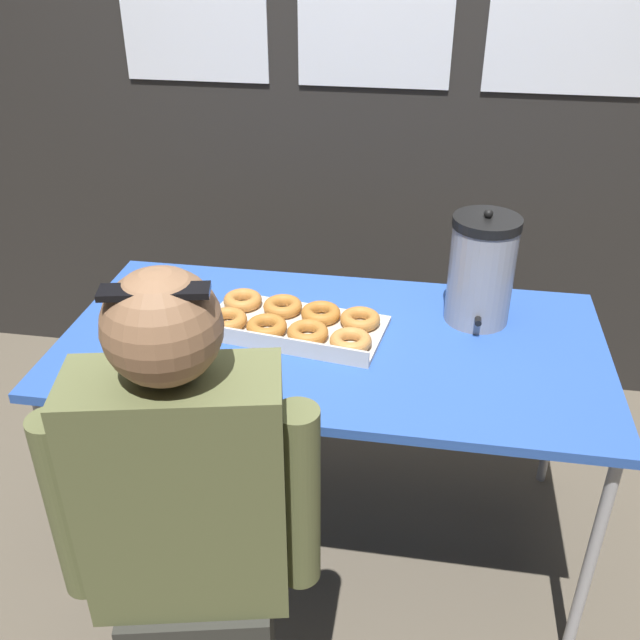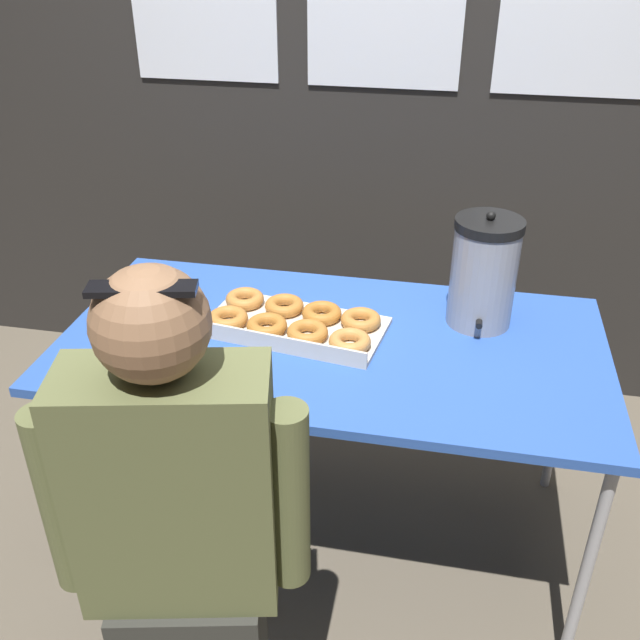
{
  "view_description": "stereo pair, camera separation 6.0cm",
  "coord_description": "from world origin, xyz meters",
  "px_view_note": "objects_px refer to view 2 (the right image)",
  "views": [
    {
      "loc": [
        0.25,
        -1.73,
        1.84
      ],
      "look_at": [
        -0.04,
        0.0,
        0.81
      ],
      "focal_mm": 40.0,
      "sensor_mm": 36.0,
      "label": 1
    },
    {
      "loc": [
        0.31,
        -1.72,
        1.84
      ],
      "look_at": [
        -0.04,
        0.0,
        0.81
      ],
      "focal_mm": 40.0,
      "sensor_mm": 36.0,
      "label": 2
    }
  ],
  "objects_px": {
    "coffee_urn": "(484,272)",
    "cell_phone": "(139,346)",
    "person_seated": "(181,543)",
    "donut_box": "(294,322)"
  },
  "relations": [
    {
      "from": "coffee_urn",
      "to": "cell_phone",
      "type": "distance_m",
      "value": 1.01
    },
    {
      "from": "person_seated",
      "to": "coffee_urn",
      "type": "bearing_deg",
      "value": -137.45
    },
    {
      "from": "coffee_urn",
      "to": "person_seated",
      "type": "bearing_deg",
      "value": -124.87
    },
    {
      "from": "coffee_urn",
      "to": "person_seated",
      "type": "relative_size",
      "value": 0.27
    },
    {
      "from": "cell_phone",
      "to": "coffee_urn",
      "type": "bearing_deg",
      "value": 1.75
    },
    {
      "from": "donut_box",
      "to": "cell_phone",
      "type": "height_order",
      "value": "donut_box"
    },
    {
      "from": "donut_box",
      "to": "coffee_urn",
      "type": "distance_m",
      "value": 0.57
    },
    {
      "from": "donut_box",
      "to": "cell_phone",
      "type": "relative_size",
      "value": 3.63
    },
    {
      "from": "person_seated",
      "to": "cell_phone",
      "type": "bearing_deg",
      "value": -72.07
    },
    {
      "from": "donut_box",
      "to": "cell_phone",
      "type": "bearing_deg",
      "value": -147.38
    }
  ]
}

